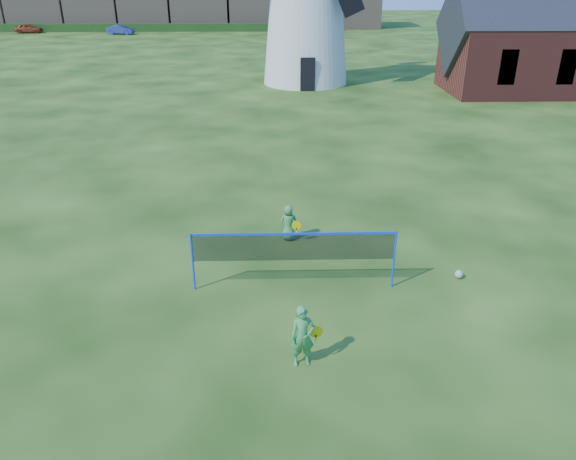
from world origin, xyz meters
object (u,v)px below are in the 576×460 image
(play_ball, at_px, (459,274))
(car_left, at_px, (29,28))
(chapel, at_px, (548,43))
(badminton_net, at_px, (294,248))
(player_girl, at_px, (303,336))
(player_boy, at_px, (289,223))
(car_right, at_px, (121,30))

(play_ball, distance_m, car_left, 73.58)
(chapel, xyz_separation_m, badminton_net, (-17.28, -24.55, -1.96))
(chapel, height_order, player_girl, chapel)
(player_boy, bearing_deg, chapel, -130.39)
(car_right, bearing_deg, player_boy, -154.62)
(player_girl, relative_size, car_left, 0.40)
(car_left, bearing_deg, player_boy, -155.35)
(badminton_net, distance_m, car_right, 65.44)
(badminton_net, relative_size, car_left, 1.48)
(player_boy, xyz_separation_m, car_right, (-19.85, 59.56, 0.01))
(chapel, relative_size, player_boy, 11.92)
(badminton_net, bearing_deg, car_left, 116.68)
(chapel, bearing_deg, badminton_net, -125.14)
(chapel, relative_size, badminton_net, 2.58)
(player_girl, bearing_deg, player_boy, 81.51)
(badminton_net, bearing_deg, player_boy, 91.00)
(player_girl, relative_size, player_boy, 1.24)
(badminton_net, relative_size, play_ball, 22.95)
(car_left, relative_size, car_right, 1.00)
(badminton_net, distance_m, player_girl, 3.00)
(player_boy, xyz_separation_m, play_ball, (4.39, -2.39, -0.44))
(player_girl, bearing_deg, play_ball, 28.34)
(player_boy, relative_size, car_right, 0.32)
(chapel, relative_size, car_left, 3.83)
(chapel, height_order, play_ball, chapel)
(car_left, bearing_deg, chapel, -131.69)
(badminton_net, height_order, car_right, badminton_net)
(chapel, xyz_separation_m, player_girl, (-17.21, -27.51, -2.42))
(player_girl, distance_m, player_boy, 5.74)
(badminton_net, xyz_separation_m, car_right, (-19.90, 62.33, -0.58))
(badminton_net, bearing_deg, chapel, 54.86)
(player_boy, height_order, car_left, car_left)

